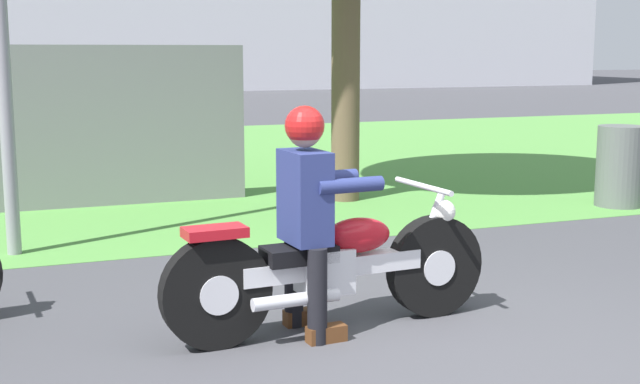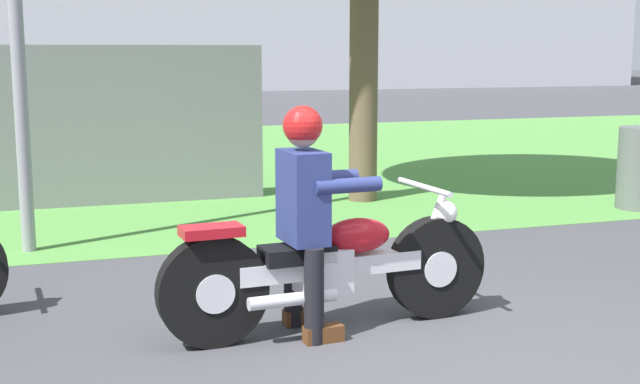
% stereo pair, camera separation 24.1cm
% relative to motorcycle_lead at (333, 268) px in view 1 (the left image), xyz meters
% --- Properties ---
extents(ground, '(120.00, 120.00, 0.00)m').
position_rel_motorcycle_lead_xyz_m(ground, '(0.48, -1.03, -0.40)').
color(ground, '#424247').
extents(grass_verge, '(60.00, 12.00, 0.01)m').
position_rel_motorcycle_lead_xyz_m(grass_verge, '(0.48, 8.33, -0.40)').
color(grass_verge, '#549342').
rests_on(grass_verge, ground).
extents(motorcycle_lead, '(2.17, 0.66, 0.89)m').
position_rel_motorcycle_lead_xyz_m(motorcycle_lead, '(0.00, 0.00, 0.00)').
color(motorcycle_lead, black).
rests_on(motorcycle_lead, ground).
extents(rider_lead, '(0.56, 0.48, 1.41)m').
position_rel_motorcycle_lead_xyz_m(rider_lead, '(-0.17, -0.01, 0.42)').
color(rider_lead, black).
rests_on(rider_lead, ground).
extents(trash_can, '(0.52, 0.52, 0.91)m').
position_rel_motorcycle_lead_xyz_m(trash_can, '(4.63, 2.84, 0.05)').
color(trash_can, '#595E5B').
rests_on(trash_can, ground).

